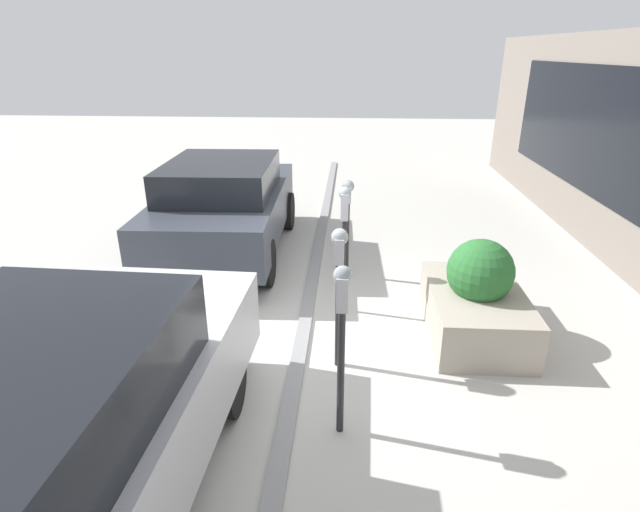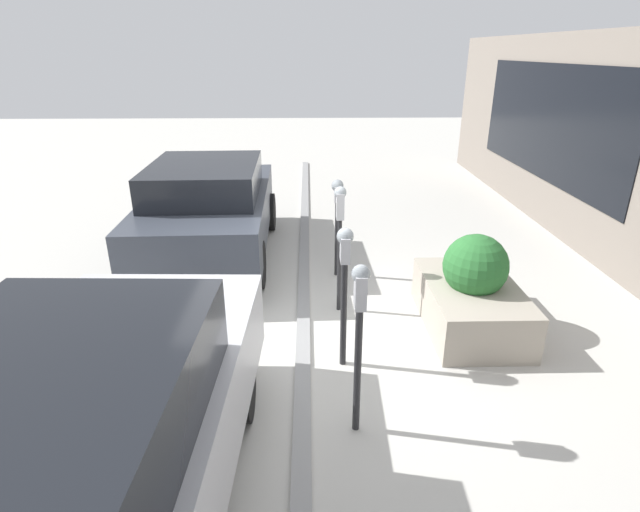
% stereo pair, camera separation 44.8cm
% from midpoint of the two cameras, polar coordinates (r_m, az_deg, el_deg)
% --- Properties ---
extents(ground_plane, '(40.00, 40.00, 0.00)m').
position_cam_midpoint_polar(ground_plane, '(5.92, 1.04, -8.87)').
color(ground_plane, beige).
extents(curb_strip, '(19.00, 0.16, 0.04)m').
position_cam_midpoint_polar(curb_strip, '(5.92, 0.26, -8.68)').
color(curb_strip, gray).
rests_on(curb_strip, ground_plane).
extents(parking_meter_nearest, '(0.18, 0.15, 1.57)m').
position_cam_midpoint_polar(parking_meter_nearest, '(3.99, 5.75, -7.25)').
color(parking_meter_nearest, '#232326').
rests_on(parking_meter_nearest, ground_plane).
extents(parking_meter_second, '(0.20, 0.17, 1.52)m').
position_cam_midpoint_polar(parking_meter_second, '(4.88, 4.83, -1.68)').
color(parking_meter_second, '#232326').
rests_on(parking_meter_second, ground_plane).
extents(parking_meter_middle, '(0.17, 0.14, 1.62)m').
position_cam_midpoint_polar(parking_meter_middle, '(5.95, 4.97, 3.96)').
color(parking_meter_middle, '#232326').
rests_on(parking_meter_middle, ground_plane).
extents(parking_meter_fourth, '(0.20, 0.17, 1.43)m').
position_cam_midpoint_polar(parking_meter_fourth, '(7.01, 5.04, 5.73)').
color(parking_meter_fourth, '#232326').
rests_on(parking_meter_fourth, ground_plane).
extents(planter_box, '(1.67, 1.04, 1.16)m').
position_cam_midpoint_polar(planter_box, '(6.06, 19.50, -4.86)').
color(planter_box, '#A39989').
rests_on(planter_box, ground_plane).
extents(parked_car_front, '(4.55, 1.91, 1.58)m').
position_cam_midpoint_polar(parked_car_front, '(3.57, -26.59, -19.74)').
color(parked_car_front, '#B7B7BC').
rests_on(parked_car_front, ground_plane).
extents(parked_car_middle, '(3.97, 1.90, 1.52)m').
position_cam_midpoint_polar(parked_car_middle, '(8.04, -9.27, 5.74)').
color(parked_car_middle, '#383D47').
rests_on(parked_car_middle, ground_plane).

